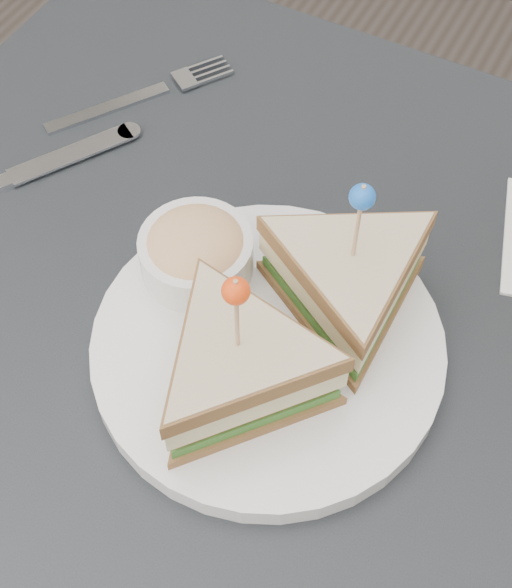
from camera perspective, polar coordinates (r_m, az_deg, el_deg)
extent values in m
plane|color=#3F3833|center=(1.37, -0.60, -19.38)|extent=(3.50, 3.50, 0.00)
cube|color=black|center=(0.69, -1.13, -3.34)|extent=(0.80, 0.80, 0.03)
cylinder|color=black|center=(1.28, -7.17, 6.24)|extent=(0.04, 0.04, 0.72)
cylinder|color=white|center=(0.66, 0.82, -3.88)|extent=(0.36, 0.36, 0.02)
cylinder|color=white|center=(0.65, 0.84, -3.39)|extent=(0.36, 0.36, 0.01)
cylinder|color=tan|center=(0.54, -1.34, -1.80)|extent=(0.00, 0.00, 0.09)
sphere|color=#F8420F|center=(0.51, -1.42, 0.21)|extent=(0.02, 0.02, 0.02)
cylinder|color=tan|center=(0.59, 7.07, 4.59)|extent=(0.00, 0.00, 0.09)
sphere|color=blue|center=(0.56, 7.41, 6.73)|extent=(0.02, 0.02, 0.02)
cylinder|color=white|center=(0.67, -4.16, 2.63)|extent=(0.12, 0.12, 0.04)
ellipsoid|color=#E0B772|center=(0.66, -4.23, 3.39)|extent=(0.11, 0.11, 0.04)
cube|color=silver|center=(0.85, -10.31, 12.62)|extent=(0.08, 0.12, 0.00)
cube|color=silver|center=(0.87, -5.00, 14.67)|extent=(0.03, 0.03, 0.00)
cube|color=white|center=(0.81, -12.78, 9.47)|extent=(0.08, 0.12, 0.00)
cylinder|color=white|center=(0.82, -8.83, 11.15)|extent=(0.03, 0.03, 0.00)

